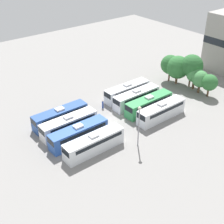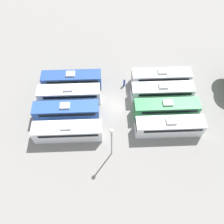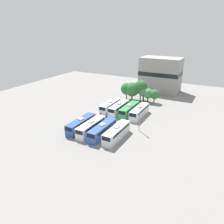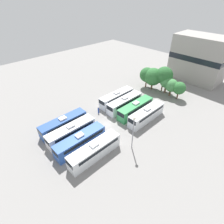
% 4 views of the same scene
% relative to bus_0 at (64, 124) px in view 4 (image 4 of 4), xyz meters
% --- Properties ---
extents(ground_plane, '(120.06, 120.06, 0.00)m').
position_rel_bus_0_xyz_m(ground_plane, '(5.42, 8.20, -1.69)').
color(ground_plane, gray).
extents(bus_0, '(2.61, 11.06, 3.43)m').
position_rel_bus_0_xyz_m(bus_0, '(0.00, 0.00, 0.00)').
color(bus_0, '#284C93').
rests_on(bus_0, ground_plane).
extents(bus_1, '(2.61, 11.06, 3.43)m').
position_rel_bus_0_xyz_m(bus_1, '(3.45, -0.21, 0.00)').
color(bus_1, white).
rests_on(bus_1, ground_plane).
extents(bus_2, '(2.61, 11.06, 3.43)m').
position_rel_bus_0_xyz_m(bus_2, '(7.11, -0.46, 0.00)').
color(bus_2, '#2D56A8').
rests_on(bus_2, ground_plane).
extents(bus_3, '(2.61, 11.06, 3.43)m').
position_rel_bus_0_xyz_m(bus_3, '(11.03, 0.03, 0.00)').
color(bus_3, silver).
rests_on(bus_3, ground_plane).
extents(bus_4, '(2.61, 11.06, 3.43)m').
position_rel_bus_0_xyz_m(bus_4, '(0.08, 16.88, 0.00)').
color(bus_4, silver).
rests_on(bus_4, ground_plane).
extents(bus_5, '(2.61, 11.06, 3.43)m').
position_rel_bus_0_xyz_m(bus_5, '(3.49, 16.52, 0.00)').
color(bus_5, silver).
rests_on(bus_5, ground_plane).
extents(bus_6, '(2.61, 11.06, 3.43)m').
position_rel_bus_0_xyz_m(bus_6, '(7.15, 16.64, 0.00)').
color(bus_6, '#338C4C').
rests_on(bus_6, ground_plane).
extents(bus_7, '(2.61, 11.06, 3.43)m').
position_rel_bus_0_xyz_m(bus_7, '(10.74, 16.55, 0.00)').
color(bus_7, silver).
rests_on(bus_7, ground_plane).
extents(worker_person, '(0.36, 0.36, 1.81)m').
position_rel_bus_0_xyz_m(worker_person, '(0.36, 9.90, -0.84)').
color(worker_person, navy).
rests_on(worker_person, ground_plane).
extents(light_pole, '(0.60, 0.60, 7.78)m').
position_rel_bus_0_xyz_m(light_pole, '(14.40, 6.96, 3.59)').
color(light_pole, gray).
rests_on(light_pole, ground_plane).
extents(tree_0, '(4.65, 4.65, 6.58)m').
position_rel_bus_0_xyz_m(tree_0, '(-0.22, 30.79, 2.56)').
color(tree_0, brown).
rests_on(tree_0, ground_plane).
extents(tree_1, '(5.44, 5.44, 6.96)m').
position_rel_bus_0_xyz_m(tree_1, '(1.98, 30.96, 2.54)').
color(tree_1, brown).
rests_on(tree_1, ground_plane).
extents(tree_2, '(5.24, 5.24, 7.88)m').
position_rel_bus_0_xyz_m(tree_2, '(4.97, 32.21, 3.56)').
color(tree_2, brown).
rests_on(tree_2, ground_plane).
extents(tree_3, '(3.97, 3.97, 5.82)m').
position_rel_bus_0_xyz_m(tree_3, '(6.34, 31.92, 2.12)').
color(tree_3, brown).
rests_on(tree_3, ground_plane).
extents(tree_4, '(3.81, 3.81, 5.32)m').
position_rel_bus_0_xyz_m(tree_4, '(8.36, 31.37, 1.70)').
color(tree_4, brown).
rests_on(tree_4, ground_plane).
extents(tree_5, '(3.64, 3.64, 5.23)m').
position_rel_bus_0_xyz_m(tree_5, '(10.79, 31.48, 1.70)').
color(tree_5, brown).
rests_on(tree_5, ground_plane).
extents(depot_building, '(16.93, 9.95, 14.71)m').
position_rel_bus_0_xyz_m(depot_building, '(7.78, 48.29, 5.75)').
color(depot_building, gray).
rests_on(depot_building, ground_plane).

